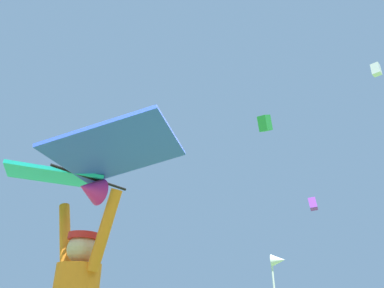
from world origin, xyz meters
TOP-DOWN VIEW (x-y plane):
  - held_stunt_kite at (-0.42, 0.29)m, footprint 2.02×1.28m
  - distant_kite_white_mid_left at (5.38, 21.76)m, footprint 0.71×0.71m
  - distant_kite_purple_far_center at (-0.22, 19.25)m, footprint 0.50×0.60m
  - distant_kite_green_high_right at (-3.34, 23.34)m, footprint 1.10×1.52m
  - marker_flag at (0.07, 5.64)m, footprint 0.30×0.24m

SIDE VIEW (x-z plane):
  - marker_flag at x=0.07m, z-range 0.78..2.89m
  - held_stunt_kite at x=-0.42m, z-range 1.93..2.36m
  - distant_kite_purple_far_center at x=-0.22m, z-range 6.42..7.21m
  - distant_kite_green_high_right at x=-3.34m, z-range 14.42..16.06m
  - distant_kite_white_mid_left at x=5.38m, z-range 16.36..17.26m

